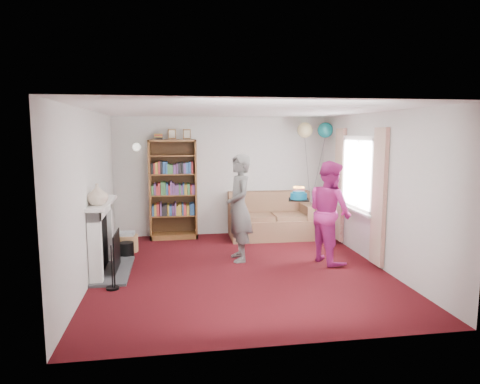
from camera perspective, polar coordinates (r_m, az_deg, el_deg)
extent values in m
plane|color=#38080B|center=(6.94, 0.06, -10.29)|extent=(5.00, 5.00, 0.00)
cube|color=silver|center=(9.13, -2.41, 2.14)|extent=(4.50, 0.02, 2.50)
cube|color=silver|center=(6.69, -19.44, -0.43)|extent=(0.02, 5.00, 2.50)
cube|color=silver|center=(7.35, 17.73, 0.37)|extent=(0.02, 5.00, 2.50)
cube|color=white|center=(6.60, 0.06, 10.84)|extent=(4.50, 5.00, 0.01)
cube|color=#3F3F42|center=(7.11, -16.59, -10.00)|extent=(0.55, 1.40, 0.04)
cube|color=white|center=(6.47, -18.74, -7.17)|extent=(0.18, 0.14, 1.06)
cube|color=white|center=(7.53, -17.33, -5.02)|extent=(0.18, 0.14, 1.06)
cube|color=white|center=(6.90, -18.15, -2.22)|extent=(0.18, 1.24, 0.16)
cube|color=white|center=(6.88, -17.93, -1.40)|extent=(0.28, 1.35, 0.05)
cube|color=black|center=(7.01, -18.12, -6.41)|extent=(0.10, 0.80, 0.86)
cube|color=black|center=(7.02, -16.12, -7.59)|extent=(0.02, 0.70, 0.60)
cylinder|color=black|center=(6.27, -16.73, -9.56)|extent=(0.18, 0.18, 0.64)
cylinder|color=black|center=(7.83, -14.90, -7.45)|extent=(0.26, 0.26, 0.26)
cube|color=white|center=(7.81, 15.68, 6.94)|extent=(0.08, 1.30, 0.08)
cube|color=white|center=(7.93, 15.34, -2.12)|extent=(0.08, 1.30, 0.08)
cube|color=white|center=(7.86, 15.71, 2.38)|extent=(0.01, 1.15, 1.20)
cube|color=white|center=(7.92, 15.14, -2.34)|extent=(0.14, 1.32, 0.04)
cube|color=#C5B495|center=(7.14, 18.06, -0.67)|extent=(0.07, 0.38, 2.20)
cube|color=#C5B495|center=(8.62, 13.14, 0.93)|extent=(0.07, 0.38, 2.20)
cylinder|color=gold|center=(8.99, -13.59, 5.99)|extent=(0.04, 0.12, 0.04)
sphere|color=white|center=(8.90, -13.64, 5.84)|extent=(0.16, 0.16, 0.16)
cube|color=#472B14|center=(9.04, -8.91, 0.50)|extent=(0.96, 0.04, 2.03)
cube|color=brown|center=(8.87, -11.88, 0.28)|extent=(0.04, 0.42, 2.03)
cube|color=brown|center=(8.87, -5.93, 0.40)|extent=(0.04, 0.42, 2.03)
cube|color=brown|center=(8.78, -9.04, 6.78)|extent=(0.96, 0.42, 0.04)
cube|color=brown|center=(9.03, -8.77, -5.74)|extent=(0.96, 0.42, 0.10)
cube|color=brown|center=(8.94, -8.83, -3.05)|extent=(0.88, 0.38, 0.03)
cube|color=brown|center=(8.87, -8.89, -0.34)|extent=(0.88, 0.38, 0.02)
cube|color=brown|center=(8.82, -8.95, 2.40)|extent=(0.88, 0.38, 0.02)
cube|color=brown|center=(8.79, -9.00, 4.83)|extent=(0.88, 0.38, 0.02)
cube|color=maroon|center=(8.77, -10.81, 7.26)|extent=(0.16, 0.22, 0.12)
cube|color=brown|center=(8.83, -9.06, 7.63)|extent=(0.16, 0.02, 0.20)
cube|color=brown|center=(8.84, -7.11, 7.67)|extent=(0.16, 0.02, 0.20)
cube|color=brown|center=(8.96, 4.31, -4.75)|extent=(1.75, 0.93, 0.41)
cube|color=brown|center=(9.22, 3.85, -2.10)|extent=(1.75, 0.24, 0.72)
cube|color=brown|center=(8.78, -0.48, -3.62)|extent=(0.24, 0.88, 0.57)
cube|color=brown|center=(9.12, 8.95, -3.28)|extent=(0.24, 0.88, 0.57)
cube|color=brown|center=(8.76, 1.95, -3.45)|extent=(0.74, 0.63, 0.12)
cube|color=brown|center=(8.94, 6.89, -3.27)|extent=(0.74, 0.63, 0.12)
cylinder|color=#946645|center=(8.17, -14.86, -6.64)|extent=(0.41, 0.41, 0.31)
cube|color=beige|center=(8.12, -14.91, -5.39)|extent=(0.29, 0.22, 0.06)
imported|color=black|center=(7.23, -0.10, -2.12)|extent=(0.49, 0.69, 1.81)
imported|color=#AD2275|center=(7.29, 11.86, -2.62)|extent=(0.83, 0.97, 1.71)
cube|color=black|center=(7.13, 7.81, -1.01)|extent=(0.33, 0.33, 0.02)
cylinder|color=#0D6D97|center=(7.12, 7.82, -0.54)|extent=(0.27, 0.27, 0.10)
cylinder|color=#0D6D97|center=(7.11, 7.83, -0.06)|extent=(0.20, 0.20, 0.04)
cylinder|color=#D86076|center=(7.13, 8.47, 0.23)|extent=(0.01, 0.01, 0.09)
sphere|color=orange|center=(7.13, 8.48, 0.63)|extent=(0.02, 0.02, 0.02)
cylinder|color=#D86076|center=(7.16, 8.35, 0.27)|extent=(0.01, 0.01, 0.09)
sphere|color=orange|center=(7.16, 8.35, 0.66)|extent=(0.02, 0.02, 0.02)
cylinder|color=#D86076|center=(7.18, 8.15, 0.29)|extent=(0.01, 0.01, 0.09)
sphere|color=orange|center=(7.18, 8.16, 0.69)|extent=(0.02, 0.02, 0.02)
cylinder|color=#D86076|center=(7.19, 7.90, 0.31)|extent=(0.01, 0.01, 0.09)
sphere|color=orange|center=(7.18, 7.91, 0.70)|extent=(0.02, 0.02, 0.02)
cylinder|color=#D86076|center=(7.19, 7.65, 0.31)|extent=(0.01, 0.01, 0.09)
sphere|color=orange|center=(7.18, 7.66, 0.70)|extent=(0.02, 0.02, 0.02)
cylinder|color=#D86076|center=(7.17, 7.42, 0.30)|extent=(0.01, 0.01, 0.09)
sphere|color=orange|center=(7.17, 7.43, 0.69)|extent=(0.02, 0.02, 0.02)
cylinder|color=#D86076|center=(7.15, 7.26, 0.27)|extent=(0.01, 0.01, 0.09)
sphere|color=orange|center=(7.14, 7.27, 0.67)|extent=(0.02, 0.02, 0.02)
cylinder|color=#D86076|center=(7.12, 7.18, 0.24)|extent=(0.01, 0.01, 0.09)
sphere|color=orange|center=(7.11, 7.19, 0.64)|extent=(0.02, 0.02, 0.02)
cylinder|color=#D86076|center=(7.09, 7.20, 0.21)|extent=(0.01, 0.01, 0.09)
sphere|color=orange|center=(7.08, 7.21, 0.61)|extent=(0.02, 0.02, 0.02)
cylinder|color=#D86076|center=(7.06, 7.32, 0.17)|extent=(0.01, 0.01, 0.09)
sphere|color=orange|center=(7.05, 7.33, 0.58)|extent=(0.02, 0.02, 0.02)
cylinder|color=#D86076|center=(7.04, 7.52, 0.15)|extent=(0.01, 0.01, 0.09)
sphere|color=orange|center=(7.03, 7.53, 0.55)|extent=(0.02, 0.02, 0.02)
cylinder|color=#D86076|center=(7.03, 7.77, 0.13)|extent=(0.01, 0.01, 0.09)
sphere|color=orange|center=(7.02, 7.78, 0.54)|extent=(0.02, 0.02, 0.02)
cylinder|color=#D86076|center=(7.03, 8.03, 0.13)|extent=(0.01, 0.01, 0.09)
sphere|color=orange|center=(7.03, 8.04, 0.54)|extent=(0.02, 0.02, 0.02)
cylinder|color=#D86076|center=(7.05, 8.26, 0.14)|extent=(0.01, 0.01, 0.09)
sphere|color=orange|center=(7.04, 8.27, 0.55)|extent=(0.02, 0.02, 0.02)
cylinder|color=#D86076|center=(7.07, 8.42, 0.17)|extent=(0.01, 0.01, 0.09)
sphere|color=orange|center=(7.07, 8.43, 0.57)|extent=(0.02, 0.02, 0.02)
cylinder|color=#D86076|center=(7.10, 8.50, 0.20)|extent=(0.01, 0.01, 0.09)
sphere|color=orange|center=(7.10, 8.50, 0.60)|extent=(0.02, 0.02, 0.02)
sphere|color=#3F3F3F|center=(8.89, 9.38, -1.81)|extent=(0.02, 0.02, 0.02)
sphere|color=teal|center=(9.16, 11.30, 8.09)|extent=(0.32, 0.32, 0.32)
sphere|color=#CFBF7F|center=(9.02, 8.65, 8.16)|extent=(0.32, 0.32, 0.32)
imported|color=beige|center=(6.51, -18.47, -0.32)|extent=(0.36, 0.36, 0.31)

